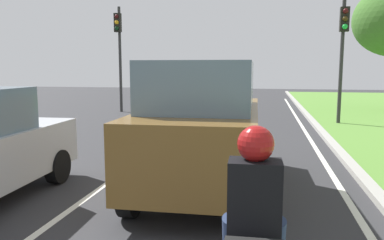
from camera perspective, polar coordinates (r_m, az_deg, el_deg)
name	(u,v)px	position (r m, az deg, el deg)	size (l,w,h in m)	color
ground_plane	(196,135)	(12.51, 0.63, -2.25)	(60.00, 60.00, 0.00)	#2D2D30
lane_line_center	(176,134)	(12.65, -2.49, -2.13)	(0.12, 32.00, 0.01)	silver
lane_line_right_edge	(310,139)	(12.39, 17.26, -2.68)	(0.12, 32.00, 0.01)	silver
curb_right	(327,137)	(12.44, 19.56, -2.47)	(0.24, 48.00, 0.12)	#9E9B93
car_suv_ahead	(203,125)	(6.77, 1.72, -0.75)	(2.06, 4.54, 2.28)	brown
rider_person	(255,196)	(3.00, 9.38, -11.26)	(0.51, 0.41, 1.16)	black
traffic_light_near_right	(343,42)	(15.70, 21.73, 10.89)	(0.32, 0.50, 4.73)	#2D2D2D
traffic_light_overhead_left	(119,42)	(19.44, -10.93, 11.38)	(0.32, 0.50, 5.18)	#2D2D2D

